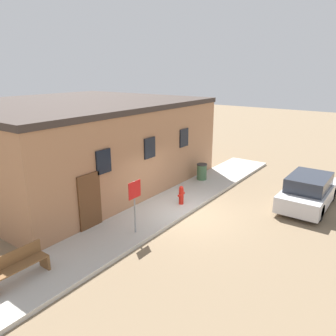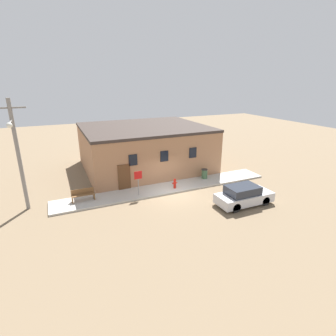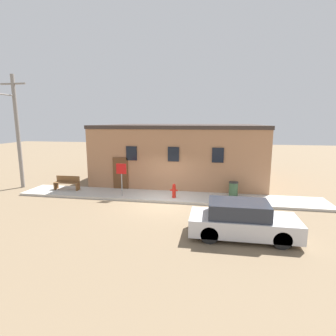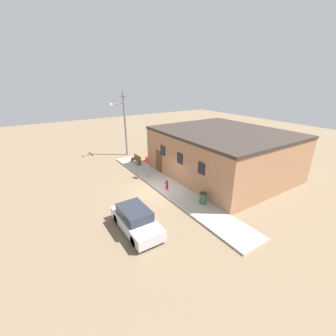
{
  "view_description": "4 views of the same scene",
  "coord_description": "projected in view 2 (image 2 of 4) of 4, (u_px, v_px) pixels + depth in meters",
  "views": [
    {
      "loc": [
        -10.51,
        -6.52,
        5.74
      ],
      "look_at": [
        0.07,
        1.12,
        1.8
      ],
      "focal_mm": 35.0,
      "sensor_mm": 36.0,
      "label": 1
    },
    {
      "loc": [
        -8.06,
        -17.05,
        8.5
      ],
      "look_at": [
        0.07,
        1.12,
        1.8
      ],
      "focal_mm": 28.0,
      "sensor_mm": 36.0,
      "label": 2
    },
    {
      "loc": [
        2.67,
        -13.72,
        4.49
      ],
      "look_at": [
        0.07,
        1.12,
        1.8
      ],
      "focal_mm": 28.0,
      "sensor_mm": 36.0,
      "label": 3
    },
    {
      "loc": [
        14.55,
        -8.35,
        8.62
      ],
      "look_at": [
        0.07,
        1.12,
        1.8
      ],
      "focal_mm": 24.0,
      "sensor_mm": 36.0,
      "label": 4
    }
  ],
  "objects": [
    {
      "name": "ground_plane",
      "position": [
        173.0,
        194.0,
        20.58
      ],
      "size": [
        80.0,
        80.0,
        0.0
      ],
      "primitive_type": "plane",
      "color": "#7A664C"
    },
    {
      "name": "bench",
      "position": [
        83.0,
        195.0,
        19.04
      ],
      "size": [
        1.61,
        0.44,
        0.87
      ],
      "color": "brown",
      "rests_on": "sidewalk"
    },
    {
      "name": "trash_bin",
      "position": [
        204.0,
        174.0,
        23.36
      ],
      "size": [
        0.54,
        0.54,
        0.85
      ],
      "color": "#426642",
      "rests_on": "sidewalk"
    },
    {
      "name": "fire_hydrant",
      "position": [
        175.0,
        183.0,
        21.22
      ],
      "size": [
        0.44,
        0.21,
        0.82
      ],
      "color": "red",
      "rests_on": "sidewalk"
    },
    {
      "name": "utility_pole",
      "position": [
        18.0,
        153.0,
        16.86
      ],
      "size": [
        1.8,
        1.79,
        7.49
      ],
      "color": "gray",
      "rests_on": "ground"
    },
    {
      "name": "parked_car",
      "position": [
        244.0,
        196.0,
        18.66
      ],
      "size": [
        4.13,
        1.73,
        1.44
      ],
      "color": "black",
      "rests_on": "ground"
    },
    {
      "name": "brick_building",
      "position": [
        145.0,
        147.0,
        26.25
      ],
      "size": [
        11.71,
        10.1,
        4.24
      ],
      "color": "#A87551",
      "rests_on": "ground"
    },
    {
      "name": "sidewalk",
      "position": [
        167.0,
        188.0,
        21.53
      ],
      "size": [
        18.0,
        2.25,
        0.14
      ],
      "color": "#BCB7AD",
      "rests_on": "ground"
    },
    {
      "name": "stop_sign",
      "position": [
        138.0,
        179.0,
        19.63
      ],
      "size": [
        0.61,
        0.06,
        1.93
      ],
      "color": "gray",
      "rests_on": "sidewalk"
    }
  ]
}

